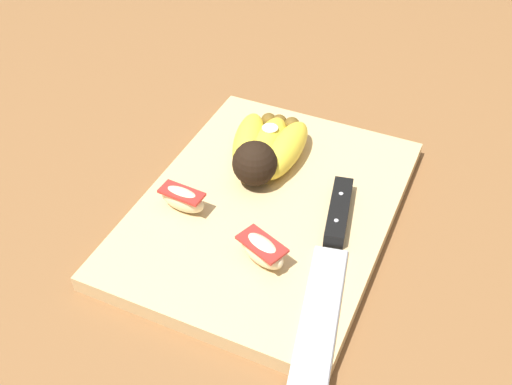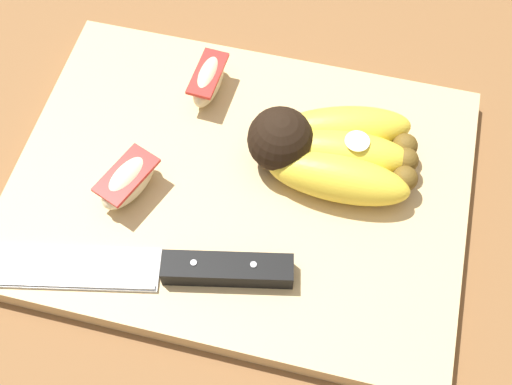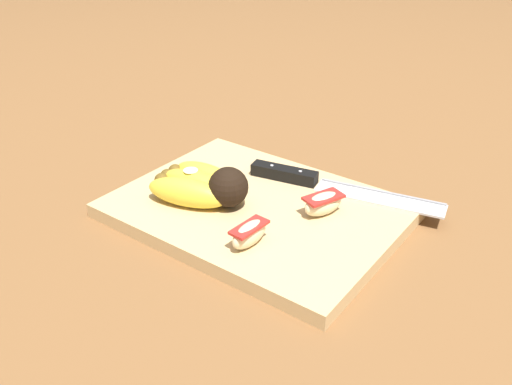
% 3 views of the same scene
% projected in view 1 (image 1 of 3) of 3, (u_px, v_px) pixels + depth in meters
% --- Properties ---
extents(ground_plane, '(6.00, 6.00, 0.00)m').
position_uv_depth(ground_plane, '(283.00, 213.00, 0.73)').
color(ground_plane, brown).
extents(cutting_board, '(0.38, 0.28, 0.02)m').
position_uv_depth(cutting_board, '(267.00, 209.00, 0.72)').
color(cutting_board, tan).
rests_on(cutting_board, ground_plane).
extents(banana_bunch, '(0.14, 0.10, 0.06)m').
position_uv_depth(banana_bunch, '(265.00, 149.00, 0.75)').
color(banana_bunch, black).
rests_on(banana_bunch, cutting_board).
extents(chefs_knife, '(0.28, 0.09, 0.02)m').
position_uv_depth(chefs_knife, '(333.00, 245.00, 0.65)').
color(chefs_knife, silver).
rests_on(chefs_knife, cutting_board).
extents(apple_wedge_near, '(0.03, 0.06, 0.03)m').
position_uv_depth(apple_wedge_near, '(182.00, 199.00, 0.69)').
color(apple_wedge_near, beige).
rests_on(apple_wedge_near, cutting_board).
extents(apple_wedge_middle, '(0.05, 0.06, 0.03)m').
position_uv_depth(apple_wedge_middle, '(262.00, 250.00, 0.63)').
color(apple_wedge_middle, beige).
rests_on(apple_wedge_middle, cutting_board).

